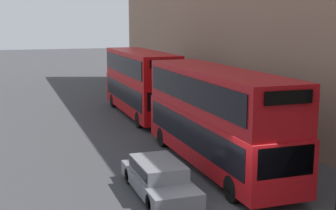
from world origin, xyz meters
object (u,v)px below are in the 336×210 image
Objects in this scene: bus_leading at (216,114)px; pedestrian at (190,109)px; car_dark_sedan at (159,176)px; bus_second_in_queue at (140,80)px.

bus_leading is 10.40m from pedestrian.
car_dark_sedan is at bearing -145.24° from bus_leading.
bus_second_in_queue is 6.62× the size of pedestrian.
bus_leading is at bearing -105.38° from pedestrian.
pedestrian is at bearing 63.46° from car_dark_sedan.
bus_leading is at bearing -90.00° from bus_second_in_queue.
pedestrian is (6.12, 12.26, 0.06)m from car_dark_sedan.
bus_leading is 12.30m from bus_second_in_queue.
car_dark_sedan is (-3.40, -2.36, -1.75)m from bus_leading.
car_dark_sedan is at bearing -116.54° from pedestrian.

